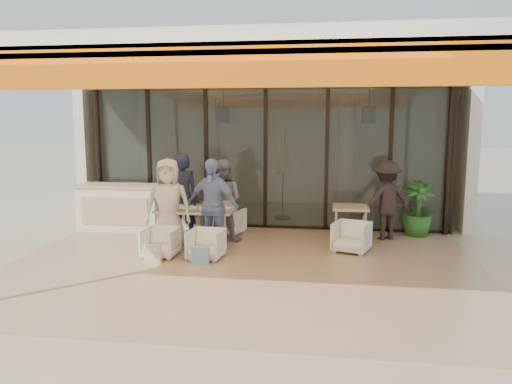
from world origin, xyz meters
The scene contains 21 objects.
ground centered at (0.00, 0.00, 0.00)m, with size 70.00×70.00×0.00m, color #C6B293.
terrace_floor centered at (0.00, 0.00, 0.01)m, with size 8.00×6.00×0.01m, color tan.
terrace_structure centered at (0.00, -0.26, 3.25)m, with size 8.00×6.00×3.40m.
glass_storefront centered at (0.00, 3.00, 1.60)m, with size 8.08×0.10×3.20m.
interior_block centered at (0.01, 5.31, 2.23)m, with size 9.05×3.62×3.52m.
host_counter centered at (-3.15, 2.30, 0.53)m, with size 1.85×0.65×1.04m.
dining_table centered at (-1.14, 1.32, 0.69)m, with size 1.50×0.90×0.93m.
chair_far_left centered at (-1.56, 2.26, 0.33)m, with size 0.64×0.60×0.66m, color white.
chair_far_right centered at (-0.72, 2.26, 0.32)m, with size 0.62×0.58×0.64m, color white.
chair_near_left centered at (-1.56, 0.36, 0.30)m, with size 0.59×0.55×0.61m, color white.
chair_near_right centered at (-0.72, 0.36, 0.30)m, with size 0.59×0.55×0.60m, color white.
diner_navy centered at (-1.56, 1.76, 0.89)m, with size 0.65×0.43×1.78m, color #171B33.
diner_grey centered at (-0.72, 1.76, 0.83)m, with size 0.81×0.63×1.67m, color slate.
diner_cream centered at (-1.56, 0.86, 0.87)m, with size 0.85×0.56×1.75m, color beige.
diner_periwinkle centered at (-0.72, 0.86, 0.88)m, with size 1.03×0.43×1.76m, color #778EC6.
tote_bag_cream centered at (-1.56, -0.04, 0.17)m, with size 0.30×0.10×0.34m, color silver.
tote_bag_blue centered at (-0.72, -0.04, 0.17)m, with size 0.30×0.10×0.34m, color #99BFD8.
side_table centered at (1.85, 1.96, 0.64)m, with size 0.70×0.70×0.74m.
side_chair centered at (1.85, 1.21, 0.32)m, with size 0.63×0.59×0.64m, color white.
standing_woman centered at (2.57, 2.29, 0.82)m, with size 1.06×0.61×1.64m, color black.
potted_palm centered at (3.27, 2.70, 0.58)m, with size 0.65×0.65×1.16m, color #1E5919.
Camera 1 is at (1.43, -7.99, 2.50)m, focal length 35.00 mm.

